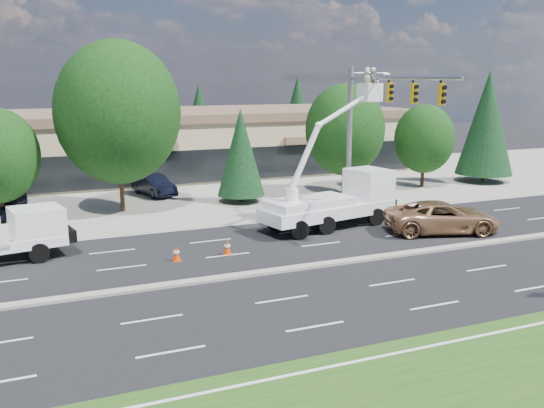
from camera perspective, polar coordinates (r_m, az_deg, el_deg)
name	(u,v)px	position (r m, az deg, el deg)	size (l,w,h in m)	color
ground	(252,275)	(26.26, -1.90, -6.70)	(140.00, 140.00, 0.00)	black
concrete_apron	(153,194)	(44.94, -11.11, 0.91)	(140.00, 22.00, 0.01)	gray
road_median	(252,274)	(26.24, -1.90, -6.57)	(120.00, 0.55, 0.12)	gray
strip_mall	(128,142)	(54.25, -13.44, 5.67)	(50.40, 15.40, 5.50)	tan
tree_front_d	(118,112)	(38.77, -14.30, 8.35)	(7.68, 7.68, 10.66)	#332114
tree_front_e	(241,152)	(41.00, -2.96, 4.89)	(3.22, 3.22, 6.36)	#332114
tree_front_f	(345,130)	(44.24, 6.88, 6.96)	(5.74, 5.74, 7.96)	#332114
tree_front_g	(424,139)	(48.17, 14.14, 5.97)	(4.60, 4.60, 6.38)	#332114
tree_front_h	(487,123)	(51.91, 19.55, 7.20)	(4.51, 4.51, 8.89)	#332114
tree_back_b	(66,110)	(65.52, -18.83, 8.39)	(4.86, 4.86, 9.58)	#332114
tree_back_c	(199,116)	(68.07, -6.85, 8.24)	(3.97, 3.97, 7.82)	#332114
tree_back_d	(298,110)	(72.30, 2.42, 8.87)	(4.38, 4.38, 8.64)	#332114
signal_mast	(369,118)	(35.80, 9.13, 8.02)	(2.76, 10.16, 9.00)	gray
utility_pickup	(4,241)	(30.45, -23.90, -3.21)	(6.47, 3.31, 2.37)	white
bucket_truck	(340,192)	(34.63, 6.44, 1.12)	(8.73, 3.96, 8.91)	white
traffic_cone_b	(176,254)	(28.47, -8.99, -4.64)	(0.40, 0.40, 0.70)	#DB3A06
traffic_cone_c	(227,247)	(29.22, -4.22, -4.10)	(0.40, 0.40, 0.70)	#DB3A06
minivan	(442,217)	(34.39, 15.74, -1.20)	(2.85, 6.17, 1.72)	#A87951
parked_car_west	(4,203)	(40.56, -23.88, 0.08)	(1.89, 4.71, 1.60)	black
parked_car_east	(154,185)	(44.46, -11.05, 1.76)	(1.58, 4.52, 1.49)	black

